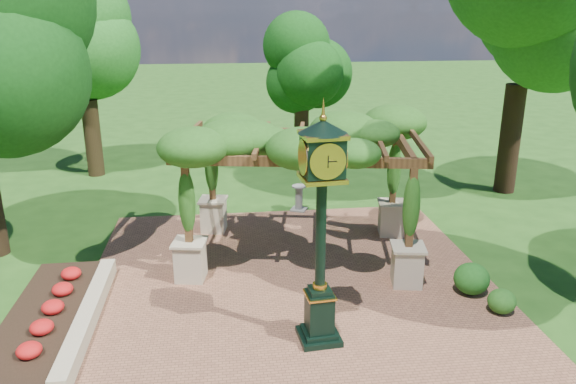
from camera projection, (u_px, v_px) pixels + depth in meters
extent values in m
plane|color=#1E4714|center=(302.00, 323.00, 12.24)|extent=(120.00, 120.00, 0.00)
cube|color=brown|center=(296.00, 300.00, 13.17)|extent=(10.00, 12.00, 0.04)
cube|color=#C6B793|center=(88.00, 317.00, 12.12)|extent=(0.35, 5.00, 0.40)
cube|color=red|center=(45.00, 320.00, 12.02)|extent=(1.50, 5.00, 0.36)
cube|color=black|center=(319.00, 336.00, 11.57)|extent=(0.89, 0.89, 0.12)
cube|color=black|center=(319.00, 313.00, 11.40)|extent=(0.56, 0.56, 0.92)
cube|color=gold|center=(320.00, 295.00, 11.27)|extent=(0.62, 0.62, 0.04)
cylinder|color=black|center=(321.00, 233.00, 10.85)|extent=(0.22, 0.22, 2.36)
cube|color=black|center=(322.00, 156.00, 10.37)|extent=(0.78, 0.78, 0.72)
cylinder|color=white|center=(328.00, 162.00, 10.03)|extent=(0.61, 0.09, 0.61)
cone|color=black|center=(323.00, 126.00, 10.19)|extent=(1.00, 1.00, 0.26)
sphere|color=gold|center=(323.00, 118.00, 10.15)|extent=(0.14, 0.14, 0.14)
cube|color=#BFAE8E|center=(190.00, 261.00, 14.03)|extent=(0.81, 0.81, 0.97)
cube|color=brown|center=(187.00, 203.00, 13.55)|extent=(0.20, 0.20, 1.99)
cube|color=#BFAE8E|center=(407.00, 266.00, 13.75)|extent=(0.81, 0.81, 0.97)
cube|color=brown|center=(411.00, 207.00, 13.27)|extent=(0.20, 0.20, 1.99)
cube|color=#BFAE8E|center=(214.00, 215.00, 17.08)|extent=(0.81, 0.81, 0.97)
cube|color=brown|center=(212.00, 167.00, 16.60)|extent=(0.20, 0.20, 1.99)
cube|color=#BFAE8E|center=(391.00, 219.00, 16.81)|extent=(0.81, 0.81, 0.97)
cube|color=brown|center=(394.00, 170.00, 16.33)|extent=(0.20, 0.20, 1.99)
cube|color=brown|center=(298.00, 162.00, 13.07)|extent=(6.16, 1.23, 0.24)
cube|color=brown|center=(302.00, 132.00, 16.13)|extent=(6.16, 1.23, 0.24)
ellipsoid|color=#224F16|center=(301.00, 135.00, 14.51)|extent=(6.81, 4.89, 1.07)
cube|color=gray|center=(299.00, 210.00, 18.95)|extent=(0.66, 0.66, 0.09)
cylinder|color=gray|center=(299.00, 198.00, 18.83)|extent=(0.33, 0.33, 0.81)
cylinder|color=gray|center=(299.00, 186.00, 18.69)|extent=(0.62, 0.62, 0.05)
ellipsoid|color=#255B1A|center=(502.00, 301.00, 12.51)|extent=(0.76, 0.76, 0.56)
ellipsoid|color=#1D5818|center=(472.00, 279.00, 13.34)|extent=(0.90, 0.90, 0.76)
ellipsoid|color=#285D1A|center=(408.00, 211.00, 17.91)|extent=(0.75, 0.75, 0.64)
cylinder|color=#302312|center=(93.00, 138.00, 22.59)|extent=(0.65, 0.65, 3.08)
ellipsoid|color=#1F5E1B|center=(81.00, 36.00, 21.35)|extent=(3.76, 3.76, 4.87)
cylinder|color=#382316|center=(301.00, 139.00, 23.54)|extent=(0.60, 0.60, 2.56)
ellipsoid|color=#0F3C0F|center=(302.00, 59.00, 22.50)|extent=(3.17, 3.17, 4.04)
cylinder|color=black|center=(510.00, 139.00, 20.43)|extent=(0.74, 0.74, 3.98)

